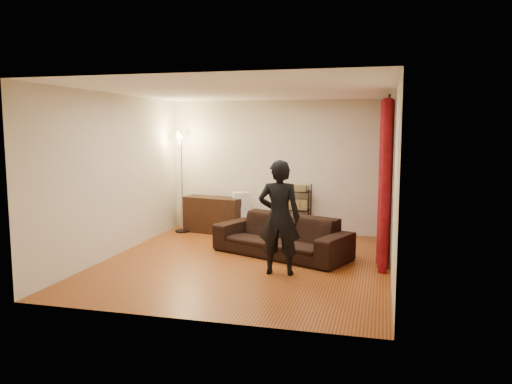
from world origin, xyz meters
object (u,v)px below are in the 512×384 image
(storage_boxes, at_px, (241,213))
(wire_shelf, at_px, (298,210))
(sofa, at_px, (281,236))
(floor_lamp, at_px, (182,181))
(media_cabinet, at_px, (214,215))
(person, at_px, (279,217))

(storage_boxes, bearing_deg, wire_shelf, 7.41)
(sofa, relative_size, floor_lamp, 1.09)
(storage_boxes, bearing_deg, media_cabinet, -177.55)
(storage_boxes, bearing_deg, floor_lamp, -174.25)
(person, distance_m, media_cabinet, 3.26)
(person, relative_size, floor_lamp, 0.79)
(sofa, relative_size, wire_shelf, 2.25)
(person, distance_m, wire_shelf, 2.79)
(sofa, distance_m, floor_lamp, 2.87)
(wire_shelf, bearing_deg, media_cabinet, 165.90)
(media_cabinet, relative_size, storage_boxes, 1.47)
(wire_shelf, bearing_deg, floor_lamp, 166.72)
(storage_boxes, bearing_deg, person, -63.16)
(media_cabinet, bearing_deg, wire_shelf, 17.27)
(media_cabinet, xyz_separation_m, wire_shelf, (1.73, 0.17, 0.15))
(sofa, distance_m, person, 1.19)
(sofa, relative_size, media_cabinet, 1.84)
(floor_lamp, bearing_deg, person, -44.28)
(media_cabinet, bearing_deg, sofa, -29.88)
(media_cabinet, bearing_deg, floor_lamp, -159.74)
(sofa, height_order, media_cabinet, media_cabinet)
(storage_boxes, distance_m, floor_lamp, 1.39)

